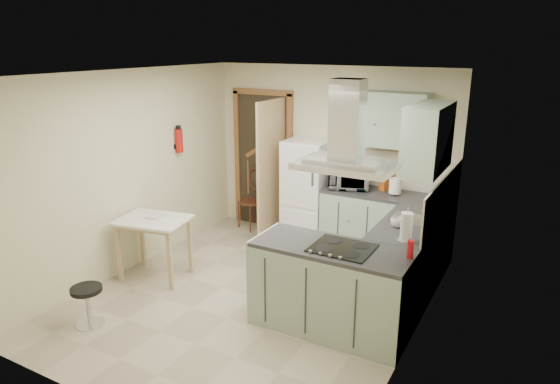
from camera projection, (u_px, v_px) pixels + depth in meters
The scene contains 28 objects.
floor at pixel (254, 296), 5.73m from camera, with size 4.20×4.20×0.00m, color tan.
ceiling at pixel (250, 74), 5.00m from camera, with size 4.20×4.20×0.00m, color silver.
back_wall at pixel (330, 155), 7.12m from camera, with size 3.60×3.60×0.00m, color beige.
left_wall at pixel (129, 172), 6.20m from camera, with size 4.20×4.20×0.00m, color beige.
right_wall at pixel (420, 220), 4.53m from camera, with size 4.20×4.20×0.00m, color beige.
doorway at pixel (263, 161), 7.67m from camera, with size 1.10×0.12×2.10m, color brown.
fridge at pixel (308, 192), 7.11m from camera, with size 0.60×0.60×1.50m, color white.
counter_back at pixel (364, 222), 6.80m from camera, with size 1.08×0.60×0.90m, color #9EB2A0.
counter_right at pixel (413, 251), 5.85m from camera, with size 0.60×1.95×0.90m, color #9EB2A0.
splashback at pixel (395, 170), 6.70m from camera, with size 1.68×0.02×0.50m, color beige.
wall_cabinet_back at pixel (394, 120), 6.36m from camera, with size 0.85×0.35×0.70m, color #9EB2A0.
wall_cabinet_right at pixel (428, 138), 5.15m from camera, with size 0.35×0.90×0.70m, color #9EB2A0.
peninsula at pixel (331, 288), 4.97m from camera, with size 1.55×0.65×0.90m, color #9EB2A0.
hob at pixel (342, 248), 4.79m from camera, with size 0.58×0.50×0.01m, color black.
extractor_hood at pixel (346, 166), 4.56m from camera, with size 0.90×0.55×0.10m, color silver.
sink at pixel (412, 219), 5.57m from camera, with size 0.45×0.40×0.01m, color silver.
fire_extinguisher at pixel (179, 141), 6.85m from camera, with size 0.10×0.10×0.32m, color #B2140F.
drop_leaf_table at pixel (155, 248), 6.11m from camera, with size 0.81×0.61×0.76m, color tan.
bentwood_chair at pixel (252, 202), 7.72m from camera, with size 0.38×0.38×0.86m, color #4C2A19.
stool at pixel (88, 306), 5.11m from camera, with size 0.32×0.32×0.43m, color black.
microwave at pixel (349, 178), 6.72m from camera, with size 0.53×0.36×0.29m, color black.
kettle at pixel (395, 186), 6.45m from camera, with size 0.16×0.16×0.23m, color white.
cereal_box at pixel (387, 177), 6.67m from camera, with size 0.09×0.23×0.34m, color #CA5517.
soap_bottle at pixel (437, 201), 5.94m from camera, with size 0.08×0.08×0.17m, color #B6B9C3.
paper_towel at pixel (407, 227), 4.94m from camera, with size 0.12×0.12×0.30m, color silver.
cup at pixel (397, 222), 5.33m from camera, with size 0.13×0.13×0.10m, color silver.
red_bottle at pixel (410, 249), 4.57m from camera, with size 0.06×0.06×0.17m, color red.
book at pixel (150, 212), 6.09m from camera, with size 0.15×0.20×0.09m, color brown.
Camera 1 is at (2.74, -4.35, 2.81)m, focal length 32.00 mm.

